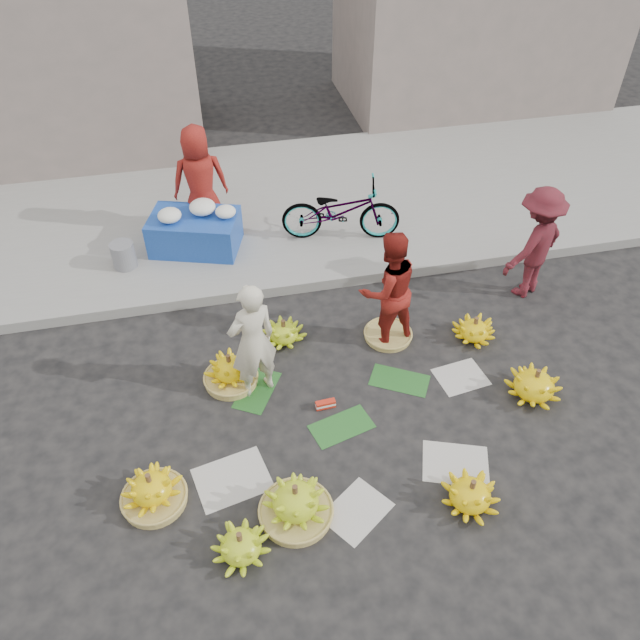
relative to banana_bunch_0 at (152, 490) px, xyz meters
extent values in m
plane|color=black|center=(2.04, 0.69, -0.18)|extent=(80.00, 80.00, 0.00)
cube|color=gray|center=(2.04, 2.89, -0.10)|extent=(40.00, 0.25, 0.15)
cube|color=gray|center=(2.04, 4.99, -0.12)|extent=(40.00, 4.00, 0.12)
cylinder|color=#A58C45|center=(0.00, 0.00, -0.13)|extent=(0.60, 0.60, 0.09)
cylinder|color=#523620|center=(0.00, 0.00, 0.19)|extent=(0.05, 0.05, 0.12)
cylinder|color=#523620|center=(0.74, -0.70, 0.08)|extent=(0.05, 0.05, 0.12)
cylinder|color=#A58C45|center=(1.28, -0.43, -0.13)|extent=(0.68, 0.68, 0.09)
cylinder|color=#523620|center=(1.28, -0.43, 0.22)|extent=(0.05, 0.05, 0.12)
cylinder|color=#523620|center=(2.89, -0.65, 0.11)|extent=(0.05, 0.05, 0.12)
cylinder|color=#523620|center=(4.11, 0.48, 0.14)|extent=(0.05, 0.05, 0.12)
cylinder|color=#523620|center=(3.83, 1.47, 0.08)|extent=(0.05, 0.05, 0.12)
cylinder|color=#A58C45|center=(0.88, 1.38, -0.13)|extent=(0.59, 0.59, 0.09)
cylinder|color=#523620|center=(0.88, 1.38, 0.18)|extent=(0.05, 0.05, 0.12)
cylinder|color=#523620|center=(1.57, 1.92, 0.08)|extent=(0.05, 0.05, 0.12)
cylinder|color=#A58C45|center=(2.82, 1.71, -0.15)|extent=(0.57, 0.57, 0.07)
cube|color=red|center=(1.83, 0.78, -0.13)|extent=(0.22, 0.08, 0.09)
imported|color=beige|center=(1.15, 1.21, 0.55)|extent=(0.62, 0.51, 1.46)
imported|color=maroon|center=(2.77, 1.72, 0.56)|extent=(0.82, 0.69, 1.49)
imported|color=maroon|center=(4.83, 2.18, 0.58)|extent=(1.13, 0.95, 1.52)
cube|color=#183F9F|center=(0.69, 3.95, 0.19)|extent=(1.36, 1.08, 0.50)
ellipsoid|color=white|center=(0.39, 3.90, 0.52)|extent=(0.32, 0.32, 0.17)
ellipsoid|color=white|center=(0.84, 4.00, 0.54)|extent=(0.36, 0.36, 0.20)
ellipsoid|color=white|center=(1.13, 3.85, 0.51)|extent=(0.28, 0.28, 0.15)
cylinder|color=slate|center=(-0.29, 3.71, 0.12)|extent=(0.31, 0.31, 0.36)
imported|color=maroon|center=(0.86, 4.39, 0.73)|extent=(0.79, 0.54, 1.57)
imported|color=gray|center=(2.72, 3.76, 0.38)|extent=(0.90, 1.75, 0.87)
camera|label=1|loc=(0.83, -3.52, 5.04)|focal=35.00mm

